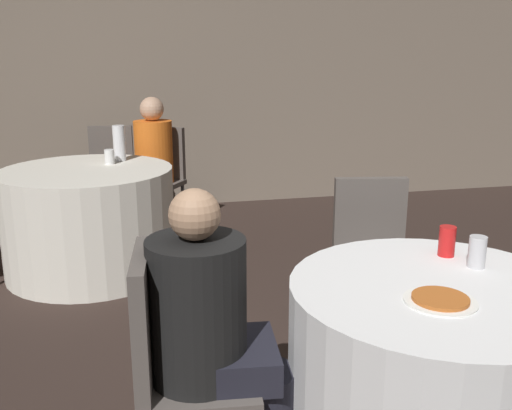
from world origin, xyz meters
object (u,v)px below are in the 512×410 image
(table_near, at_px, (430,380))
(soda_can_red, at_px, (447,241))
(person_orange_shirt, at_px, (150,168))
(chair_near_north, at_px, (372,250))
(chair_far_northeast, at_px, (160,170))
(table_far, at_px, (90,220))
(bottle_far, at_px, (119,143))
(soda_can_silver, at_px, (477,252))
(chair_near_west, at_px, (171,354))
(person_black_shirt, at_px, (220,345))
(chair_far_north, at_px, (111,169))
(pizza_plate_near, at_px, (440,300))

(table_near, height_order, soda_can_red, soda_can_red)
(person_orange_shirt, height_order, soda_can_red, person_orange_shirt)
(table_near, height_order, chair_near_north, chair_near_north)
(chair_near_north, distance_m, chair_far_northeast, 2.51)
(table_far, distance_m, person_orange_shirt, 0.88)
(chair_far_northeast, distance_m, bottle_far, 0.74)
(chair_far_northeast, bearing_deg, soda_can_silver, 141.50)
(chair_near_north, xyz_separation_m, soda_can_red, (0.02, -0.65, 0.26))
(chair_near_west, relative_size, person_black_shirt, 0.81)
(chair_far_north, distance_m, chair_far_northeast, 0.45)
(chair_near_north, bearing_deg, table_near, 90.00)
(person_orange_shirt, height_order, pizza_plate_near, person_orange_shirt)
(person_orange_shirt, bearing_deg, bottle_far, 95.41)
(chair_near_west, relative_size, soda_can_red, 7.49)
(chair_far_north, height_order, person_orange_shirt, person_orange_shirt)
(person_orange_shirt, xyz_separation_m, soda_can_red, (1.06, -2.84, 0.22))
(table_near, relative_size, chair_near_north, 1.15)
(chair_far_north, distance_m, bottle_far, 0.81)
(soda_can_silver, bearing_deg, soda_can_red, 107.66)
(table_near, height_order, chair_far_north, chair_far_north)
(pizza_plate_near, height_order, soda_can_red, soda_can_red)
(soda_can_red, distance_m, bottle_far, 2.73)
(chair_near_north, height_order, chair_far_north, same)
(person_orange_shirt, bearing_deg, chair_far_northeast, -90.00)
(table_near, height_order, chair_near_west, chair_near_west)
(table_near, distance_m, chair_far_northeast, 3.35)
(table_near, distance_m, chair_near_west, 0.96)
(table_far, distance_m, soda_can_red, 2.66)
(person_black_shirt, distance_m, bottle_far, 2.64)
(person_black_shirt, xyz_separation_m, bottle_far, (-0.33, 2.60, 0.31))
(chair_near_west, bearing_deg, soda_can_silver, 97.60)
(chair_far_northeast, bearing_deg, table_near, 137.01)
(chair_far_northeast, xyz_separation_m, person_orange_shirt, (-0.09, -0.14, 0.05))
(soda_can_silver, bearing_deg, chair_near_west, -178.04)
(chair_near_north, bearing_deg, soda_can_red, 102.04)
(chair_near_west, distance_m, person_orange_shirt, 3.02)
(soda_can_silver, bearing_deg, table_near, -150.34)
(table_near, xyz_separation_m, chair_near_north, (0.17, 0.93, 0.17))
(chair_far_north, relative_size, person_orange_shirt, 0.77)
(table_near, xyz_separation_m, soda_can_silver, (0.23, 0.13, 0.44))
(chair_far_north, bearing_deg, person_orange_shirt, 145.94)
(chair_near_north, height_order, person_orange_shirt, person_orange_shirt)
(table_near, bearing_deg, person_orange_shirt, 105.63)
(chair_far_northeast, bearing_deg, bottle_far, 94.06)
(chair_far_north, xyz_separation_m, soda_can_red, (1.39, -3.14, 0.26))
(pizza_plate_near, relative_size, bottle_far, 0.90)
(table_far, xyz_separation_m, person_black_shirt, (0.57, -2.33, 0.20))
(table_far, height_order, person_orange_shirt, person_orange_shirt)
(pizza_plate_near, bearing_deg, chair_far_north, 107.83)
(soda_can_silver, height_order, soda_can_red, same)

